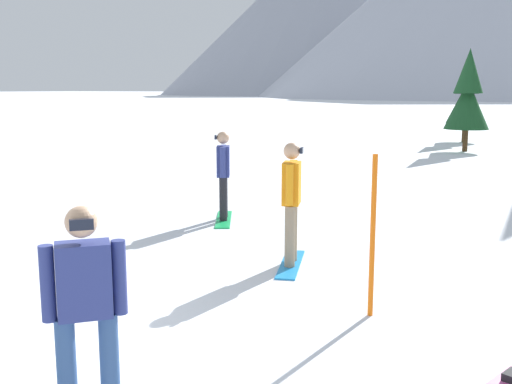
# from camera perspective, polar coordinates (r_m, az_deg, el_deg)

# --- Properties ---
(snowboarder_foreground) EXTENTS (1.27, 1.29, 1.71)m
(snowboarder_foreground) POSITION_cam_1_polar(r_m,az_deg,el_deg) (4.84, -15.78, -10.69)
(snowboarder_foreground) COLOR #1E8CD8
(snowboarder_foreground) RESTS_ON ground_plane
(snowboarder_midground) EXTENTS (0.74, 1.48, 1.80)m
(snowboarder_midground) POSITION_cam_1_polar(r_m,az_deg,el_deg) (8.72, 3.36, -0.82)
(snowboarder_midground) COLOR #1E8CD8
(snowboarder_midground) RESTS_ON ground_plane
(snowboarder_background) EXTENTS (1.00, 1.49, 1.74)m
(snowboarder_background) POSITION_cam_1_polar(r_m,az_deg,el_deg) (11.76, -3.11, 1.74)
(snowboarder_background) COLOR #19B259
(snowboarder_background) RESTS_ON ground_plane
(backpack_orange) EXTENTS (0.36, 0.32, 0.47)m
(backpack_orange) POSITION_cam_1_polar(r_m,az_deg,el_deg) (8.26, -13.45, -7.00)
(backpack_orange) COLOR orange
(backpack_orange) RESTS_ON ground_plane
(trail_marker_pole) EXTENTS (0.06, 0.06, 1.85)m
(trail_marker_pole) POSITION_cam_1_polar(r_m,az_deg,el_deg) (6.89, 10.95, -4.14)
(trail_marker_pole) COLOR orange
(trail_marker_pole) RESTS_ON ground_plane
(pine_tree_tall) EXTENTS (1.78, 1.78, 4.05)m
(pine_tree_tall) POSITION_cam_1_polar(r_m,az_deg,el_deg) (30.92, 19.22, 8.57)
(pine_tree_tall) COLOR #472D19
(pine_tree_tall) RESTS_ON ground_plane
(pine_tree_twin) EXTENTS (1.78, 1.78, 4.15)m
(pine_tree_twin) POSITION_cam_1_polar(r_m,az_deg,el_deg) (26.18, 19.35, 8.57)
(pine_tree_twin) COLOR #472D19
(pine_tree_twin) RESTS_ON ground_plane
(peak_north_spur) EXTENTS (144.05, 144.05, 68.90)m
(peak_north_spur) POSITION_cam_1_polar(r_m,az_deg,el_deg) (260.23, 7.57, 17.06)
(peak_north_spur) COLOR #9EA3B2
(peak_north_spur) RESTS_ON ground_plane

